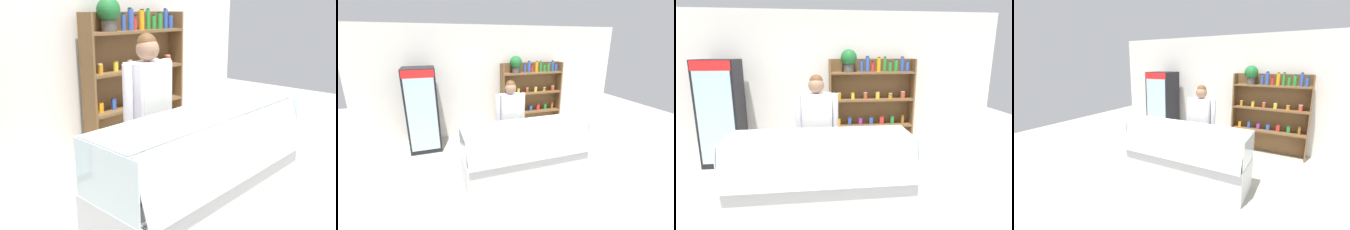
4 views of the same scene
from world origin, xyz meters
The scene contains 6 objects.
ground_plane centered at (0.00, 0.00, 0.00)m, with size 12.00×12.00×0.00m, color #B7B2A3.
back_wall centered at (0.00, 2.28, 1.35)m, with size 6.80×0.10×2.70m, color white.
drinks_fridge centered at (-1.87, 1.76, 0.91)m, with size 0.65×0.65×1.82m.
shelving_unit centered at (0.76, 2.02, 1.14)m, with size 1.62×0.30×1.99m.
deli_display_case centered at (-0.22, -0.02, 0.31)m, with size 2.14×0.76×1.01m.
shop_clerk centered at (-0.24, 0.64, 0.97)m, with size 0.59×0.25×1.64m.
Camera 2 is at (-1.65, -3.24, 2.35)m, focal length 24.00 mm.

